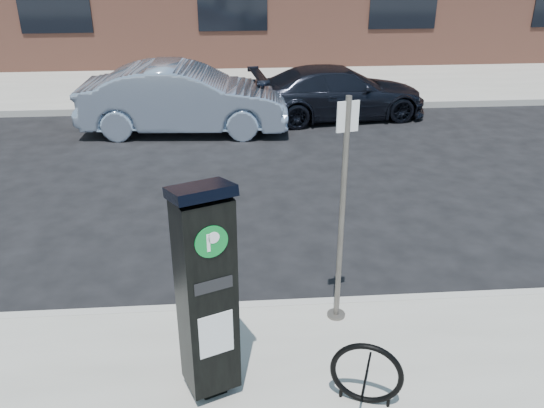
{
  "coord_description": "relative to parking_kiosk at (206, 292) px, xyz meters",
  "views": [
    {
      "loc": [
        -0.2,
        -5.36,
        3.98
      ],
      "look_at": [
        0.26,
        0.5,
        1.14
      ],
      "focal_mm": 38.0,
      "sensor_mm": 36.0,
      "label": 1
    }
  ],
  "objects": [
    {
      "name": "ground",
      "position": [
        0.44,
        1.31,
        -1.22
      ],
      "size": [
        120.0,
        120.0,
        0.0
      ],
      "primitive_type": "plane",
      "color": "black",
      "rests_on": "ground"
    },
    {
      "name": "sidewalk_far",
      "position": [
        0.44,
        15.31,
        -1.14
      ],
      "size": [
        60.0,
        12.0,
        0.15
      ],
      "primitive_type": "cube",
      "color": "gray",
      "rests_on": "ground"
    },
    {
      "name": "curb_near",
      "position": [
        0.44,
        1.29,
        -1.14
      ],
      "size": [
        60.0,
        0.12,
        0.16
      ],
      "primitive_type": "cube",
      "color": "#9E9B93",
      "rests_on": "ground"
    },
    {
      "name": "curb_far",
      "position": [
        0.44,
        9.33,
        -1.14
      ],
      "size": [
        60.0,
        0.12,
        0.16
      ],
      "primitive_type": "cube",
      "color": "#9E9B93",
      "rests_on": "ground"
    },
    {
      "name": "parking_kiosk",
      "position": [
        0.0,
        0.0,
        0.0
      ],
      "size": [
        0.6,
        0.57,
        2.08
      ],
      "rotation": [
        0.0,
        0.0,
        0.39
      ],
      "color": "black",
      "rests_on": "sidewalk_near"
    },
    {
      "name": "sign_pole",
      "position": [
        1.33,
        1.01,
        0.15
      ],
      "size": [
        0.21,
        0.2,
        2.45
      ],
      "rotation": [
        0.0,
        0.0,
        0.22
      ],
      "color": "#57534D",
      "rests_on": "sidewalk_near"
    },
    {
      "name": "bike_rack",
      "position": [
        1.36,
        -0.26,
        -0.75
      ],
      "size": [
        0.62,
        0.28,
        0.65
      ],
      "rotation": [
        0.0,
        0.0,
        -0.36
      ],
      "color": "black",
      "rests_on": "sidewalk_near"
    },
    {
      "name": "car_silver",
      "position": [
        -0.69,
        7.96,
        -0.5
      ],
      "size": [
        4.44,
        1.78,
        1.43
      ],
      "primitive_type": "imported",
      "rotation": [
        0.0,
        0.0,
        1.51
      ],
      "color": "#9FB0CA",
      "rests_on": "ground"
    },
    {
      "name": "car_dark",
      "position": [
        2.75,
        8.71,
        -0.64
      ],
      "size": [
        4.17,
        2.09,
        1.16
      ],
      "primitive_type": "imported",
      "rotation": [
        0.0,
        0.0,
        1.69
      ],
      "color": "black",
      "rests_on": "ground"
    }
  ]
}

